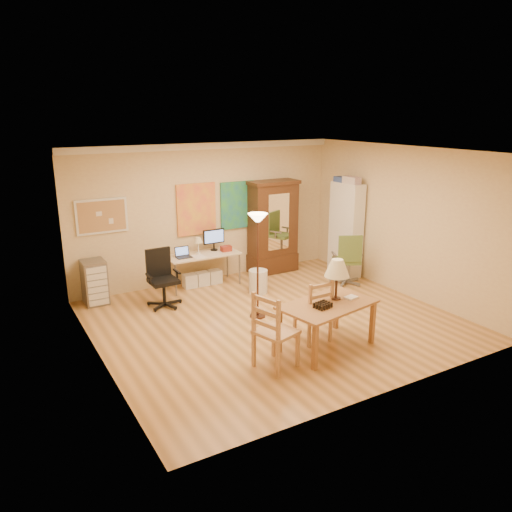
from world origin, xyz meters
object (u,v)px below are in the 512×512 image
dining_table (331,293)px  office_chair_green (347,271)px  bookshelf (346,230)px  office_chair_black (163,291)px  armoire (273,233)px  computer_desk (203,266)px

dining_table → office_chair_green: dining_table is taller
dining_table → bookshelf: (2.32, 2.48, 0.15)m
dining_table → office_chair_black: (-1.55, 2.66, -0.53)m
office_chair_green → armoire: (-0.81, 1.43, 0.56)m
office_chair_green → bookshelf: bookshelf is taller
dining_table → office_chair_black: dining_table is taller
computer_desk → office_chair_green: (2.45, -1.34, -0.12)m
computer_desk → office_chair_green: bearing=-28.8°
dining_table → computer_desk: (-0.50, 3.29, -0.41)m
armoire → bookshelf: 1.50m
office_chair_black → office_chair_green: size_ratio=0.98×
computer_desk → bookshelf: (2.83, -0.81, 0.56)m
office_chair_black → dining_table: bearing=-59.8°
computer_desk → office_chair_black: 1.23m
dining_table → armoire: (1.13, 3.38, 0.04)m
bookshelf → office_chair_black: bearing=177.3°
computer_desk → office_chair_green: computer_desk is taller
dining_table → office_chair_black: 3.13m
dining_table → armoire: bearing=71.5°
computer_desk → office_chair_green: size_ratio=1.38×
computer_desk → armoire: armoire is taller
computer_desk → dining_table: bearing=-81.3°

